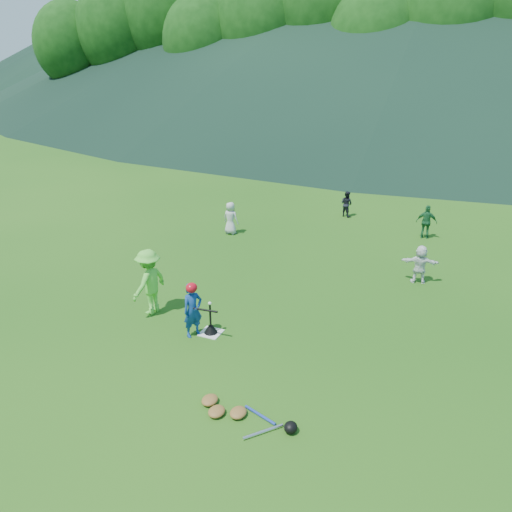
{
  "coord_description": "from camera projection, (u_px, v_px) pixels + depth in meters",
  "views": [
    {
      "loc": [
        4.69,
        -8.34,
        5.72
      ],
      "look_at": [
        0.0,
        2.5,
        0.9
      ],
      "focal_mm": 35.0,
      "sensor_mm": 36.0,
      "label": 1
    }
  ],
  "objects": [
    {
      "name": "home_plate",
      "position": [
        211.0,
        333.0,
        10.97
      ],
      "size": [
        0.45,
        0.45,
        0.02
      ],
      "primitive_type": "cube",
      "color": "silver",
      "rests_on": "ground"
    },
    {
      "name": "fielder_b",
      "position": [
        346.0,
        204.0,
        18.65
      ],
      "size": [
        0.58,
        0.52,
        0.97
      ],
      "primitive_type": "imported",
      "rotation": [
        0.0,
        0.0,
        2.75
      ],
      "color": "black",
      "rests_on": "ground"
    },
    {
      "name": "baseball",
      "position": [
        210.0,
        303.0,
        10.69
      ],
      "size": [
        0.08,
        0.08,
        0.08
      ],
      "primitive_type": "sphere",
      "color": "white",
      "rests_on": "batting_tee"
    },
    {
      "name": "batter_gear",
      "position": [
        193.0,
        290.0,
        10.47
      ],
      "size": [
        0.73,
        0.26,
        0.59
      ],
      "color": "#B30B19",
      "rests_on": "ground"
    },
    {
      "name": "fielder_a",
      "position": [
        231.0,
        218.0,
        16.82
      ],
      "size": [
        0.57,
        0.4,
        1.1
      ],
      "primitive_type": "imported",
      "rotation": [
        0.0,
        0.0,
        3.04
      ],
      "color": "#BABABA",
      "rests_on": "ground"
    },
    {
      "name": "ground",
      "position": [
        211.0,
        333.0,
        10.97
      ],
      "size": [
        120.0,
        120.0,
        0.0
      ],
      "primitive_type": "plane",
      "color": "#1B4E12",
      "rests_on": "ground"
    },
    {
      "name": "outfield_fence",
      "position": [
        402.0,
        131.0,
        34.51
      ],
      "size": [
        70.07,
        0.08,
        1.33
      ],
      "color": "gray",
      "rests_on": "ground"
    },
    {
      "name": "adult_coach",
      "position": [
        149.0,
        282.0,
        11.57
      ],
      "size": [
        0.7,
        1.08,
        1.58
      ],
      "primitive_type": "imported",
      "rotation": [
        0.0,
        0.0,
        -1.68
      ],
      "color": "#60D23D",
      "rests_on": "ground"
    },
    {
      "name": "equipment_pile",
      "position": [
        238.0,
        413.0,
        8.44
      ],
      "size": [
        1.8,
        0.78,
        0.19
      ],
      "color": "olive",
      "rests_on": "ground"
    },
    {
      "name": "batting_tee",
      "position": [
        211.0,
        328.0,
        10.92
      ],
      "size": [
        0.3,
        0.3,
        0.68
      ],
      "color": "black",
      "rests_on": "home_plate"
    },
    {
      "name": "tree_line",
      "position": [
        428.0,
        16.0,
        36.55
      ],
      "size": [
        70.04,
        11.4,
        14.82
      ],
      "color": "#382314",
      "rests_on": "ground"
    },
    {
      "name": "fielder_d",
      "position": [
        420.0,
        264.0,
        13.21
      ],
      "size": [
        1.01,
        0.47,
        1.05
      ],
      "primitive_type": "imported",
      "rotation": [
        0.0,
        0.0,
        3.31
      ],
      "color": "white",
      "rests_on": "ground"
    },
    {
      "name": "fielder_c",
      "position": [
        427.0,
        222.0,
        16.4
      ],
      "size": [
        0.67,
        0.29,
        1.12
      ],
      "primitive_type": "imported",
      "rotation": [
        0.0,
        0.0,
        3.17
      ],
      "color": "#1B5D2F",
      "rests_on": "ground"
    },
    {
      "name": "batter_child",
      "position": [
        193.0,
        310.0,
        10.67
      ],
      "size": [
        0.48,
        0.53,
        1.23
      ],
      "primitive_type": "imported",
      "rotation": [
        0.0,
        0.0,
        1.04
      ],
      "color": "navy",
      "rests_on": "ground"
    }
  ]
}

